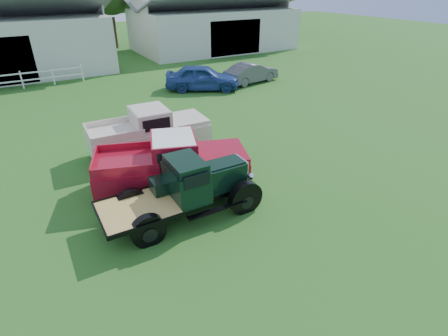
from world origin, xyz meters
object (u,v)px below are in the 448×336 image
misc_car_blue (202,77)px  red_pickup (172,162)px  vintage_flatbed (184,189)px  misc_car_grey (252,73)px  white_pickup (149,131)px

misc_car_blue → red_pickup: bearing=177.3°
red_pickup → vintage_flatbed: bearing=-82.1°
misc_car_blue → misc_car_grey: bearing=-61.8°
vintage_flatbed → red_pickup: size_ratio=0.91×
red_pickup → misc_car_blue: 12.79m
red_pickup → misc_car_grey: red_pickup is taller
misc_car_blue → misc_car_grey: (3.97, -0.08, -0.14)m
red_pickup → misc_car_blue: (6.78, 10.84, -0.16)m
vintage_flatbed → misc_car_grey: vintage_flatbed is taller
white_pickup → misc_car_grey: 12.87m
vintage_flatbed → misc_car_grey: bearing=48.9°
red_pickup → misc_car_blue: bearing=76.8°
red_pickup → misc_car_grey: 15.22m
vintage_flatbed → red_pickup: bearing=79.4°
vintage_flatbed → white_pickup: bearing=82.9°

